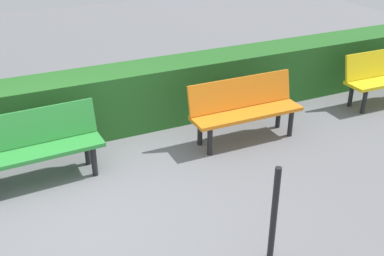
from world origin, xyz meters
name	(u,v)px	position (x,y,z in m)	size (l,w,h in m)	color
ground_plane	(68,218)	(0.00, 0.00, 0.00)	(21.07, 21.07, 0.00)	slate
bench_yellow	(384,75)	(-5.33, -0.90, 0.48)	(1.42, 0.49, 0.86)	yellow
bench_orange	(244,107)	(-2.63, -0.78, 0.48)	(1.58, 0.48, 0.86)	orange
bench_green	(38,144)	(0.11, -0.91, 0.48)	(1.49, 0.52, 0.86)	#2D8C38
hedge_row	(124,99)	(-1.23, -1.82, 0.45)	(17.07, 0.67, 0.90)	#266023
railing_post_mid	(274,215)	(-1.61, 1.42, 0.50)	(0.06, 0.06, 1.00)	black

